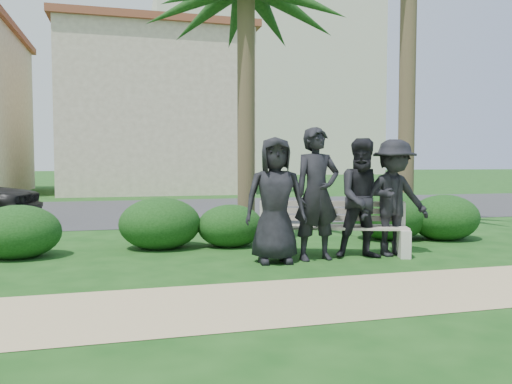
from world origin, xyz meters
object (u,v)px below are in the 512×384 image
park_bench (331,232)px  man_d (394,198)px  man_a (275,200)px  man_c (365,198)px  man_b (317,194)px

park_bench → man_d: (0.84, -0.30, 0.51)m
park_bench → man_a: bearing=-141.6°
man_d → man_c: bearing=-175.0°
park_bench → man_b: (-0.36, -0.31, 0.58)m
park_bench → man_c: bearing=-27.2°
man_c → man_d: bearing=20.4°
man_b → man_d: size_ratio=1.09×
man_c → man_b: bearing=-171.3°
man_a → park_bench: bearing=26.1°
man_a → man_c: bearing=5.7°
man_b → man_d: man_b is taller
man_b → man_a: bearing=177.5°
man_a → man_d: size_ratio=1.01×
man_a → man_d: bearing=8.0°
park_bench → man_c: (0.35, -0.37, 0.51)m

